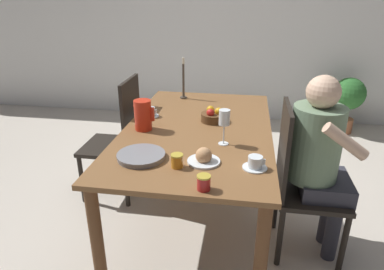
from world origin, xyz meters
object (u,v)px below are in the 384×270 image
object	(u,v)px
bread_plate	(204,157)
potted_plant	(348,98)
chair_opposite	(119,138)
person_seated	(320,155)
wine_glass_water	(224,119)
jam_jar_red	(177,160)
teacup_near_person	(255,163)
fruit_bowl	(213,116)
chair_person_side	(299,181)
teacup_across	(150,113)
red_pitcher	(143,115)
jam_jar_amber	(204,182)
candlestick_tall	(183,83)
serving_tray	(141,156)

from	to	relation	value
bread_plate	potted_plant	size ratio (longest dim) A/B	0.27
chair_opposite	person_seated	xyz separation A→B (m)	(1.44, -0.45, 0.18)
wine_glass_water	jam_jar_red	world-z (taller)	wine_glass_water
chair_opposite	teacup_near_person	size ratio (longest dim) A/B	7.57
bread_plate	fruit_bowl	distance (m)	0.63
bread_plate	fruit_bowl	xyz separation A→B (m)	(-0.01, 0.63, 0.01)
chair_person_side	teacup_near_person	world-z (taller)	chair_person_side
chair_opposite	bread_plate	bearing A→B (deg)	-133.59
teacup_across	chair_person_side	bearing A→B (deg)	-20.04
potted_plant	wine_glass_water	bearing A→B (deg)	-120.87
potted_plant	red_pitcher	bearing A→B (deg)	-132.35
red_pitcher	fruit_bowl	world-z (taller)	red_pitcher
red_pitcher	teacup_near_person	bearing A→B (deg)	-30.53
bread_plate	potted_plant	distance (m)	2.83
red_pitcher	wine_glass_water	size ratio (longest dim) A/B	0.92
red_pitcher	fruit_bowl	bearing A→B (deg)	26.85
bread_plate	jam_jar_amber	distance (m)	0.27
potted_plant	candlestick_tall	bearing A→B (deg)	-143.06
teacup_near_person	candlestick_tall	distance (m)	1.32
person_seated	teacup_near_person	size ratio (longest dim) A/B	8.97
potted_plant	person_seated	bearing A→B (deg)	-108.76
teacup_across	serving_tray	bearing A→B (deg)	-78.55
teacup_near_person	chair_opposite	bearing A→B (deg)	144.02
wine_glass_water	jam_jar_amber	bearing A→B (deg)	-95.75
serving_tray	jam_jar_amber	distance (m)	0.47
chair_person_side	teacup_across	xyz separation A→B (m)	(-1.05, 0.38, 0.25)
chair_opposite	jam_jar_amber	world-z (taller)	chair_opposite
wine_glass_water	jam_jar_red	bearing A→B (deg)	-123.54
chair_person_side	person_seated	size ratio (longest dim) A/B	0.84
person_seated	fruit_bowl	distance (m)	0.77
red_pitcher	jam_jar_red	size ratio (longest dim) A/B	2.72
red_pitcher	bread_plate	distance (m)	0.62
person_seated	bread_plate	world-z (taller)	person_seated
teacup_across	jam_jar_amber	world-z (taller)	jam_jar_amber
teacup_across	fruit_bowl	size ratio (longest dim) A/B	0.76
candlestick_tall	red_pitcher	bearing A→B (deg)	-100.35
fruit_bowl	potted_plant	world-z (taller)	fruit_bowl
person_seated	candlestick_tall	size ratio (longest dim) A/B	3.36
wine_glass_water	potted_plant	size ratio (longest dim) A/B	0.33
teacup_near_person	person_seated	bearing A→B (deg)	38.56
jam_jar_red	candlestick_tall	size ratio (longest dim) A/B	0.21
wine_glass_water	bread_plate	world-z (taller)	wine_glass_water
wine_glass_water	serving_tray	distance (m)	0.53
bread_plate	chair_opposite	bearing A→B (deg)	136.41
wine_glass_water	jam_jar_amber	size ratio (longest dim) A/B	2.95
wine_glass_water	potted_plant	world-z (taller)	wine_glass_water
person_seated	teacup_near_person	xyz separation A→B (m)	(-0.39, -0.31, 0.07)
jam_jar_amber	potted_plant	bearing A→B (deg)	63.38
serving_tray	teacup_near_person	bearing A→B (deg)	-1.48
serving_tray	candlestick_tall	world-z (taller)	candlestick_tall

